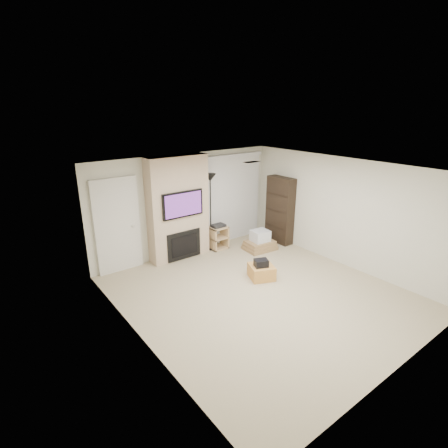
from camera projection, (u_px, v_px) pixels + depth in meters
floor at (260, 293)px, 7.01m from camera, size 5.00×5.50×0.00m
ceiling at (265, 170)px, 6.20m from camera, size 5.00×5.50×0.00m
wall_back at (186, 204)px, 8.68m from camera, size 5.00×0.00×2.50m
wall_front at (408, 295)px, 4.53m from camera, size 5.00×0.00×2.50m
wall_left at (139, 272)px, 5.17m from camera, size 0.00×5.50×2.50m
wall_right at (342, 212)px, 8.04m from camera, size 0.00×5.50×2.50m
hvac_vent at (252, 162)px, 7.03m from camera, size 0.35×0.18×0.01m
ottoman at (261, 272)px, 7.59m from camera, size 0.65×0.65×0.30m
black_bag at (261, 263)px, 7.48m from camera, size 0.34×0.31×0.16m
fireplace_wall at (178, 209)px, 8.32m from camera, size 1.50×0.47×2.50m
entry_door at (117, 226)px, 7.68m from camera, size 1.02×0.11×2.14m
vertical_blinds at (232, 195)px, 9.43m from camera, size 1.98×0.10×2.37m
floor_lamp at (210, 190)px, 8.70m from camera, size 0.29×0.29×1.99m
av_stand at (218, 236)px, 9.11m from camera, size 0.45×0.38×0.66m
box_stack at (260, 242)px, 9.08m from camera, size 0.84×0.66×0.52m
bookshelf at (280, 210)px, 9.40m from camera, size 0.30×0.80×1.80m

